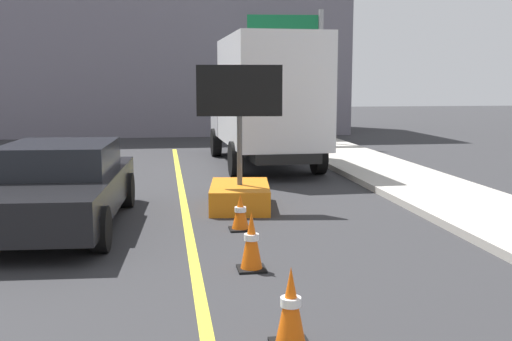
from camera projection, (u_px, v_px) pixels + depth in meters
arrow_board_trailer at (240, 183)px, 11.53m from camera, size 1.60×1.92×2.70m
box_truck at (264, 99)px, 17.11m from camera, size 2.62×6.82×3.59m
pickup_car at (59, 185)px, 10.00m from camera, size 2.30×4.88×1.38m
highway_guide_sign at (299, 53)px, 22.19m from camera, size 2.78×0.36×5.00m
far_building_block at (131, 25)px, 28.79m from camera, size 19.72×6.96×10.16m
traffic_cone_mid_lane at (291, 308)px, 5.45m from camera, size 0.36×0.36×0.75m
traffic_cone_far_lane at (251, 241)px, 7.71m from camera, size 0.36×0.36×0.76m
traffic_cone_curbside at (240, 212)px, 9.82m from camera, size 0.36×0.36×0.60m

